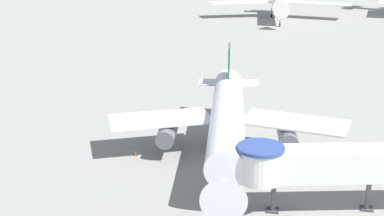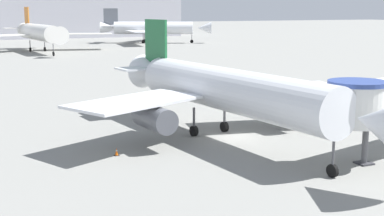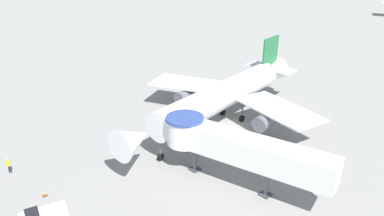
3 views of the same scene
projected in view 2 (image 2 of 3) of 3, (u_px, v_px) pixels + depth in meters
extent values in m
plane|color=gray|center=(233.00, 137.00, 46.59)|extent=(800.00, 800.00, 0.00)
cylinder|color=silver|center=(230.00, 90.00, 44.41)|extent=(6.11, 24.45, 3.61)
cone|color=silver|center=(384.00, 124.00, 31.40)|extent=(4.01, 4.33, 3.61)
cone|color=silver|center=(155.00, 74.00, 55.60)|extent=(4.16, 5.77, 3.61)
cube|color=silver|center=(136.00, 101.00, 42.74)|extent=(12.44, 9.47, 0.22)
cube|color=silver|center=(279.00, 87.00, 50.38)|extent=(12.10, 7.60, 0.22)
cube|color=#1E6638|center=(156.00, 43.00, 54.78)|extent=(0.69, 4.37, 4.70)
cube|color=silver|center=(154.00, 68.00, 55.71)|extent=(7.91, 3.83, 0.18)
cylinder|color=#565960|center=(154.00, 118.00, 42.32)|extent=(2.43, 4.55, 1.99)
cylinder|color=#565960|center=(280.00, 103.00, 49.04)|extent=(2.43, 4.55, 1.99)
cylinder|color=#4C4C51|center=(333.00, 156.00, 35.10)|extent=(0.18, 0.18, 2.08)
cylinder|color=black|center=(332.00, 171.00, 35.29)|extent=(0.35, 0.92, 0.90)
cylinder|color=#4C4C51|center=(194.00, 119.00, 46.62)|extent=(0.22, 0.22, 2.08)
cylinder|color=black|center=(194.00, 131.00, 46.81)|extent=(0.49, 0.94, 0.90)
cylinder|color=#4C4C51|center=(224.00, 116.00, 48.30)|extent=(0.22, 0.22, 2.08)
cylinder|color=black|center=(224.00, 127.00, 48.49)|extent=(0.49, 0.94, 0.90)
cylinder|color=silver|center=(357.00, 105.00, 36.83)|extent=(3.90, 3.90, 2.80)
cylinder|color=navy|center=(358.00, 83.00, 36.55)|extent=(4.10, 4.09, 0.30)
cylinder|color=#56565B|center=(365.00, 143.00, 38.14)|extent=(0.44, 0.44, 3.04)
cube|color=#333338|center=(364.00, 163.00, 38.41)|extent=(1.10, 1.10, 0.12)
cube|color=black|center=(117.00, 155.00, 40.60)|extent=(0.37, 0.37, 0.04)
cone|color=orange|center=(117.00, 151.00, 40.54)|extent=(0.25, 0.25, 0.58)
cylinder|color=white|center=(117.00, 151.00, 40.53)|extent=(0.14, 0.14, 0.07)
cube|color=black|center=(320.00, 128.00, 50.05)|extent=(0.41, 0.41, 0.04)
cone|color=orange|center=(321.00, 124.00, 49.99)|extent=(0.28, 0.28, 0.64)
cylinder|color=white|center=(321.00, 123.00, 49.97)|extent=(0.16, 0.16, 0.08)
cylinder|color=silver|center=(153.00, 28.00, 174.52)|extent=(24.66, 15.36, 4.06)
cone|color=silver|center=(204.00, 28.00, 174.05)|extent=(5.83, 5.66, 4.06)
cone|color=silver|center=(110.00, 28.00, 174.91)|extent=(7.28, 6.40, 4.06)
cube|color=silver|center=(139.00, 31.00, 164.36)|extent=(8.47, 17.77, 0.22)
cube|color=silver|center=(147.00, 29.00, 185.12)|extent=(16.20, 16.12, 0.22)
cube|color=slate|center=(111.00, 17.00, 174.24)|extent=(4.29, 2.37, 5.28)
cube|color=silver|center=(109.00, 26.00, 174.79)|extent=(8.24, 11.82, 0.18)
cylinder|color=#4C4C51|center=(192.00, 38.00, 174.75)|extent=(0.18, 0.18, 2.34)
cylinder|color=black|center=(192.00, 41.00, 174.96)|extent=(1.10, 0.74, 1.10)
cylinder|color=#4C4C51|center=(143.00, 38.00, 173.39)|extent=(0.22, 0.22, 2.34)
cylinder|color=black|center=(143.00, 42.00, 173.60)|extent=(1.16, 0.86, 1.10)
cylinder|color=#4C4C51|center=(145.00, 37.00, 176.98)|extent=(0.22, 0.22, 2.34)
cylinder|color=black|center=(145.00, 41.00, 177.20)|extent=(1.16, 0.86, 1.10)
cylinder|color=white|center=(40.00, 33.00, 136.74)|extent=(5.77, 25.84, 4.20)
cone|color=white|center=(57.00, 35.00, 122.31)|extent=(4.48, 4.87, 4.20)
cone|color=white|center=(27.00, 31.00, 149.00)|extent=(4.58, 6.55, 4.20)
cube|color=white|center=(78.00, 34.00, 145.33)|extent=(19.09, 10.21, 0.22)
cube|color=orange|center=(27.00, 17.00, 148.04)|extent=(0.53, 4.76, 5.46)
cube|color=white|center=(27.00, 28.00, 149.14)|extent=(12.56, 4.08, 0.18)
cylinder|color=#4C4C51|center=(53.00, 49.00, 126.55)|extent=(0.18, 0.18, 2.42)
cylinder|color=black|center=(53.00, 54.00, 126.77)|extent=(0.33, 1.11, 1.10)
cylinder|color=#4C4C51|center=(30.00, 45.00, 139.19)|extent=(0.22, 0.22, 2.42)
cylinder|color=black|center=(30.00, 50.00, 139.41)|extent=(0.47, 1.12, 1.10)
cylinder|color=#4C4C51|center=(45.00, 45.00, 141.00)|extent=(0.22, 0.22, 2.42)
cylinder|color=black|center=(45.00, 49.00, 141.22)|extent=(0.47, 1.12, 1.10)
cube|color=#A8A8B2|center=(16.00, 16.00, 202.72)|extent=(128.07, 20.95, 16.73)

